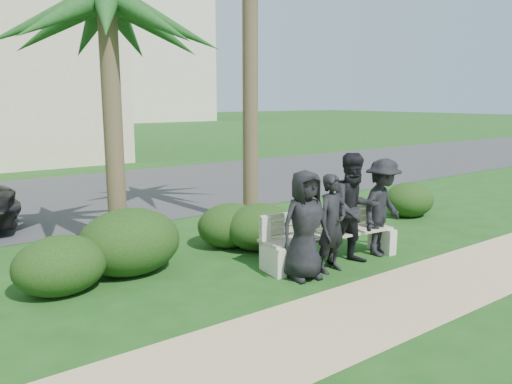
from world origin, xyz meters
TOP-DOWN VIEW (x-y plane):
  - ground at (0.00, 0.00)m, footprint 160.00×160.00m
  - footpath at (0.00, -1.80)m, footprint 30.00×1.60m
  - asphalt_street at (0.00, 8.00)m, footprint 160.00×8.00m
  - stucco_bldg_right at (-1.00, 18.00)m, footprint 8.40×8.40m
  - hotel_tower at (14.00, 55.00)m, footprint 26.00×18.00m
  - park_bench at (0.41, -0.09)m, footprint 2.47×0.83m
  - man_a at (-0.46, -0.44)m, footprint 0.86×0.62m
  - man_b at (0.09, -0.45)m, footprint 0.59×0.41m
  - man_c at (0.64, -0.39)m, footprint 1.03×0.89m
  - man_d at (1.37, -0.36)m, footprint 1.19×0.85m
  - hedge_a at (-3.53, 1.14)m, footprint 1.27×1.05m
  - hedge_b at (-2.43, 1.36)m, footprint 1.58×1.31m
  - hedge_c at (-0.41, 1.63)m, footprint 1.23×1.02m
  - hedge_d at (-0.07, 1.18)m, footprint 1.29×1.06m
  - hedge_e at (2.61, 1.57)m, footprint 0.96×0.79m
  - hedge_f at (4.18, 1.17)m, footprint 1.23×1.02m
  - palm_left at (-2.17, 2.50)m, footprint 3.00×3.00m

SIDE VIEW (x-z plane):
  - ground at x=0.00m, z-range 0.00..0.00m
  - footpath at x=0.00m, z-range -0.01..0.01m
  - asphalt_street at x=0.00m, z-range -0.01..0.01m
  - hedge_e at x=2.61m, z-range 0.00..0.62m
  - park_bench at x=0.41m, z-range -0.04..0.80m
  - hedge_f at x=4.18m, z-range 0.00..0.80m
  - hedge_c at x=-0.41m, z-range 0.00..0.80m
  - hedge_a at x=-3.53m, z-range 0.00..0.83m
  - hedge_d at x=-0.07m, z-range 0.00..0.84m
  - hedge_b at x=-2.43m, z-range 0.00..1.03m
  - man_b at x=0.09m, z-range 0.00..1.53m
  - man_a at x=-0.46m, z-range 0.00..1.63m
  - man_d at x=1.37m, z-range 0.00..1.66m
  - man_c at x=0.64m, z-range 0.00..1.81m
  - stucco_bldg_right at x=-1.00m, z-range 0.01..7.31m
  - palm_left at x=-2.17m, z-range 1.59..6.68m
  - hotel_tower at x=14.00m, z-range -5.24..32.06m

